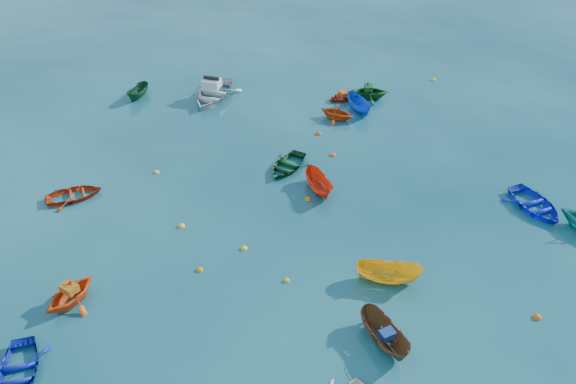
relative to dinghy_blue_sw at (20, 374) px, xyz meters
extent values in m
plane|color=#093546|center=(12.64, 3.92, 0.00)|extent=(160.00, 160.00, 0.00)
imported|color=#0E20B4|center=(0.00, 0.00, 0.00)|extent=(2.35, 3.20, 0.64)
imported|color=brown|center=(14.35, -1.61, 0.00)|extent=(1.81, 3.18, 1.16)
imported|color=#1122D8|center=(25.40, 5.15, 0.00)|extent=(2.97, 3.83, 0.73)
imported|color=#F45617|center=(1.68, 3.44, 0.00)|extent=(3.38, 3.39, 1.35)
imported|color=yellow|center=(15.76, 1.68, 0.00)|extent=(3.25, 2.19, 1.18)
imported|color=#0F4319|center=(13.22, 11.79, 0.00)|extent=(3.79, 3.87, 0.66)
imported|color=#B5310F|center=(1.12, 11.45, 0.00)|extent=(3.31, 2.60, 0.62)
imported|color=red|center=(14.48, 9.18, 0.00)|extent=(1.40, 2.95, 1.10)
imported|color=#10481A|center=(20.92, 19.33, 0.00)|extent=(3.19, 2.93, 1.42)
imported|color=#B3280E|center=(19.18, 19.76, 0.00)|extent=(2.97, 2.44, 0.54)
imported|color=blue|center=(19.67, 17.72, 0.00)|extent=(1.51, 2.97, 1.10)
imported|color=#B94711|center=(17.80, 16.94, 0.00)|extent=(3.12, 3.09, 1.24)
imported|color=#0F4322|center=(4.65, 23.13, 0.00)|extent=(2.08, 2.64, 0.97)
imported|color=silver|center=(9.90, 21.91, 0.00)|extent=(5.27, 5.82, 1.59)
cube|color=navy|center=(14.39, -1.76, 0.72)|extent=(0.69, 0.58, 0.29)
cube|color=#B75C12|center=(1.72, 3.47, 0.85)|extent=(0.90, 0.89, 0.35)
cube|color=#124918|center=(20.82, 19.35, 0.89)|extent=(0.74, 0.87, 0.36)
cube|color=#CF5015|center=(19.09, 19.73, 0.43)|extent=(0.64, 0.75, 0.32)
sphere|color=orange|center=(7.37, 4.25, 0.00)|extent=(0.32, 0.32, 0.32)
sphere|color=gold|center=(11.22, 2.69, 0.00)|extent=(0.29, 0.29, 0.29)
sphere|color=#FF540D|center=(21.28, -1.76, 0.00)|extent=(0.36, 0.36, 0.36)
sphere|color=yellow|center=(6.74, 7.68, 0.00)|extent=(0.34, 0.34, 0.34)
sphere|color=orange|center=(13.68, 8.52, 0.00)|extent=(0.34, 0.34, 0.34)
sphere|color=yellow|center=(9.64, 5.29, 0.00)|extent=(0.33, 0.33, 0.33)
sphere|color=#E85B0C|center=(16.28, 12.56, 0.00)|extent=(0.33, 0.33, 0.33)
sphere|color=yellow|center=(5.61, 12.99, 0.00)|extent=(0.32, 0.32, 0.32)
sphere|color=#D24B0B|center=(16.07, 15.26, 0.00)|extent=(0.37, 0.37, 0.37)
sphere|color=gold|center=(26.80, 21.27, 0.00)|extent=(0.38, 0.38, 0.38)
camera|label=1|loc=(7.34, -15.30, 18.64)|focal=35.00mm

